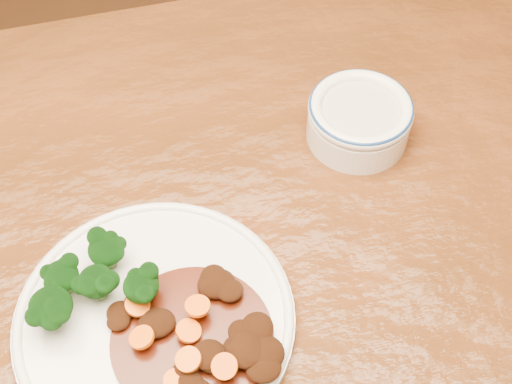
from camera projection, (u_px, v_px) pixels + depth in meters
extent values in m
cube|color=#5E2C10|center=(152.00, 272.00, 0.83)|extent=(1.52, 0.93, 0.04)
cylinder|color=#3E220F|center=(474.00, 130.00, 1.46)|extent=(0.06, 0.06, 0.71)
cylinder|color=white|center=(155.00, 320.00, 0.76)|extent=(0.30, 0.30, 0.01)
torus|color=white|center=(154.00, 317.00, 0.76)|extent=(0.30, 0.30, 0.01)
cylinder|color=#628846|center=(109.00, 260.00, 0.79)|extent=(0.01, 0.01, 0.02)
ellipsoid|color=black|center=(106.00, 250.00, 0.77)|extent=(0.04, 0.04, 0.03)
cylinder|color=#628846|center=(66.00, 286.00, 0.77)|extent=(0.01, 0.01, 0.02)
ellipsoid|color=black|center=(61.00, 276.00, 0.75)|extent=(0.04, 0.04, 0.03)
cylinder|color=#628846|center=(56.00, 317.00, 0.75)|extent=(0.01, 0.01, 0.02)
ellipsoid|color=black|center=(51.00, 307.00, 0.73)|extent=(0.05, 0.05, 0.04)
cylinder|color=#628846|center=(100.00, 291.00, 0.76)|extent=(0.01, 0.01, 0.02)
ellipsoid|color=black|center=(96.00, 281.00, 0.75)|extent=(0.04, 0.04, 0.03)
cylinder|color=#628846|center=(144.00, 296.00, 0.76)|extent=(0.01, 0.01, 0.02)
ellipsoid|color=black|center=(141.00, 286.00, 0.74)|extent=(0.04, 0.04, 0.03)
cylinder|color=#4B1808|center=(192.00, 339.00, 0.74)|extent=(0.17, 0.17, 0.00)
ellipsoid|color=black|center=(246.00, 350.00, 0.72)|extent=(0.04, 0.04, 0.02)
ellipsoid|color=black|center=(235.00, 347.00, 0.72)|extent=(0.03, 0.02, 0.01)
ellipsoid|color=black|center=(213.00, 361.00, 0.71)|extent=(0.03, 0.03, 0.02)
ellipsoid|color=black|center=(217.00, 284.00, 0.77)|extent=(0.04, 0.04, 0.02)
ellipsoid|color=black|center=(230.00, 291.00, 0.76)|extent=(0.03, 0.03, 0.01)
ellipsoid|color=black|center=(189.00, 384.00, 0.70)|extent=(0.03, 0.03, 0.01)
ellipsoid|color=black|center=(135.00, 302.00, 0.75)|extent=(0.02, 0.02, 0.01)
ellipsoid|color=black|center=(264.00, 369.00, 0.71)|extent=(0.04, 0.03, 0.02)
ellipsoid|color=black|center=(214.00, 278.00, 0.77)|extent=(0.03, 0.03, 0.01)
ellipsoid|color=black|center=(120.00, 313.00, 0.75)|extent=(0.03, 0.03, 0.01)
ellipsoid|color=black|center=(186.00, 369.00, 0.71)|extent=(0.03, 0.02, 0.01)
ellipsoid|color=black|center=(157.00, 323.00, 0.74)|extent=(0.04, 0.03, 0.02)
ellipsoid|color=black|center=(244.00, 347.00, 0.72)|extent=(0.03, 0.03, 0.02)
ellipsoid|color=black|center=(209.00, 355.00, 0.71)|extent=(0.04, 0.03, 0.02)
ellipsoid|color=black|center=(118.00, 322.00, 0.74)|extent=(0.02, 0.02, 0.01)
ellipsoid|color=black|center=(257.00, 327.00, 0.73)|extent=(0.03, 0.04, 0.02)
ellipsoid|color=black|center=(241.00, 332.00, 0.73)|extent=(0.03, 0.03, 0.01)
ellipsoid|color=black|center=(265.00, 353.00, 0.72)|extent=(0.04, 0.04, 0.02)
cylinder|color=#EA5B0C|center=(225.00, 366.00, 0.70)|extent=(0.03, 0.03, 0.02)
cylinder|color=#EA5B0C|center=(188.00, 359.00, 0.70)|extent=(0.04, 0.04, 0.01)
cylinder|color=#EA5B0C|center=(137.00, 305.00, 0.74)|extent=(0.03, 0.03, 0.01)
cylinder|color=#EA5B0C|center=(188.00, 331.00, 0.73)|extent=(0.03, 0.03, 0.01)
cylinder|color=#EA5B0C|center=(142.00, 337.00, 0.72)|extent=(0.03, 0.03, 0.01)
cylinder|color=#EA5B0C|center=(176.00, 382.00, 0.70)|extent=(0.04, 0.04, 0.01)
cylinder|color=#EA5B0C|center=(197.00, 306.00, 0.74)|extent=(0.04, 0.04, 0.01)
cylinder|color=white|center=(358.00, 125.00, 0.91)|extent=(0.13, 0.13, 0.04)
cylinder|color=beige|center=(360.00, 111.00, 0.89)|extent=(0.10, 0.10, 0.01)
torus|color=white|center=(361.00, 109.00, 0.88)|extent=(0.13, 0.13, 0.02)
torus|color=navy|center=(361.00, 106.00, 0.88)|extent=(0.13, 0.13, 0.01)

